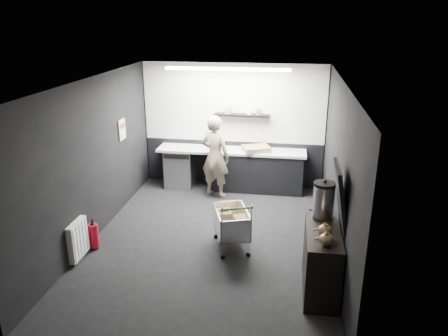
# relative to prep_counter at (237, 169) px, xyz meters

# --- Properties ---
(floor) EXTENTS (5.50, 5.50, 0.00)m
(floor) POSITION_rel_prep_counter_xyz_m (-0.14, -2.42, -0.46)
(floor) COLOR black
(floor) RESTS_ON ground
(ceiling) EXTENTS (5.50, 5.50, 0.00)m
(ceiling) POSITION_rel_prep_counter_xyz_m (-0.14, -2.42, 2.24)
(ceiling) COLOR silver
(ceiling) RESTS_ON wall_back
(wall_back) EXTENTS (5.50, 0.00, 5.50)m
(wall_back) POSITION_rel_prep_counter_xyz_m (-0.14, 0.33, 0.89)
(wall_back) COLOR black
(wall_back) RESTS_ON floor
(wall_front) EXTENTS (5.50, 0.00, 5.50)m
(wall_front) POSITION_rel_prep_counter_xyz_m (-0.14, -5.17, 0.89)
(wall_front) COLOR black
(wall_front) RESTS_ON floor
(wall_left) EXTENTS (0.00, 5.50, 5.50)m
(wall_left) POSITION_rel_prep_counter_xyz_m (-2.14, -2.42, 0.89)
(wall_left) COLOR black
(wall_left) RESTS_ON floor
(wall_right) EXTENTS (0.00, 5.50, 5.50)m
(wall_right) POSITION_rel_prep_counter_xyz_m (1.86, -2.42, 0.89)
(wall_right) COLOR black
(wall_right) RESTS_ON floor
(kitchen_wall_panel) EXTENTS (3.95, 0.02, 1.70)m
(kitchen_wall_panel) POSITION_rel_prep_counter_xyz_m (-0.14, 0.31, 1.39)
(kitchen_wall_panel) COLOR silver
(kitchen_wall_panel) RESTS_ON wall_back
(dado_panel) EXTENTS (3.95, 0.02, 1.00)m
(dado_panel) POSITION_rel_prep_counter_xyz_m (-0.14, 0.31, 0.04)
(dado_panel) COLOR black
(dado_panel) RESTS_ON wall_back
(floating_shelf) EXTENTS (1.20, 0.22, 0.04)m
(floating_shelf) POSITION_rel_prep_counter_xyz_m (0.06, 0.20, 1.16)
(floating_shelf) COLOR black
(floating_shelf) RESTS_ON wall_back
(wall_clock) EXTENTS (0.20, 0.03, 0.20)m
(wall_clock) POSITION_rel_prep_counter_xyz_m (1.26, 0.30, 1.69)
(wall_clock) COLOR white
(wall_clock) RESTS_ON wall_back
(poster) EXTENTS (0.02, 0.30, 0.40)m
(poster) POSITION_rel_prep_counter_xyz_m (-2.12, -1.12, 1.09)
(poster) COLOR silver
(poster) RESTS_ON wall_left
(poster_red_band) EXTENTS (0.02, 0.22, 0.10)m
(poster_red_band) POSITION_rel_prep_counter_xyz_m (-2.11, -1.12, 1.16)
(poster_red_band) COLOR red
(poster_red_band) RESTS_ON poster
(radiator) EXTENTS (0.10, 0.50, 0.60)m
(radiator) POSITION_rel_prep_counter_xyz_m (-2.08, -3.32, -0.11)
(radiator) COLOR white
(radiator) RESTS_ON wall_left
(ceiling_strip) EXTENTS (2.40, 0.20, 0.04)m
(ceiling_strip) POSITION_rel_prep_counter_xyz_m (-0.14, -0.57, 2.21)
(ceiling_strip) COLOR white
(ceiling_strip) RESTS_ON ceiling
(prep_counter) EXTENTS (3.20, 0.61, 0.90)m
(prep_counter) POSITION_rel_prep_counter_xyz_m (0.00, 0.00, 0.00)
(prep_counter) COLOR black
(prep_counter) RESTS_ON floor
(person) EXTENTS (0.74, 0.61, 1.74)m
(person) POSITION_rel_prep_counter_xyz_m (-0.41, -0.45, 0.41)
(person) COLOR beige
(person) RESTS_ON floor
(shopping_cart) EXTENTS (0.74, 0.99, 0.91)m
(shopping_cart) POSITION_rel_prep_counter_xyz_m (0.23, -2.58, -0.02)
(shopping_cart) COLOR silver
(shopping_cart) RESTS_ON floor
(sideboard) EXTENTS (0.52, 1.22, 1.82)m
(sideboard) POSITION_rel_prep_counter_xyz_m (1.63, -3.49, 0.12)
(sideboard) COLOR black
(sideboard) RESTS_ON floor
(fire_extinguisher) EXTENTS (0.15, 0.15, 0.51)m
(fire_extinguisher) POSITION_rel_prep_counter_xyz_m (-1.99, -2.96, -0.21)
(fire_extinguisher) COLOR red
(fire_extinguisher) RESTS_ON floor
(cardboard_box) EXTENTS (0.67, 0.60, 0.11)m
(cardboard_box) POSITION_rel_prep_counter_xyz_m (0.41, -0.05, 0.50)
(cardboard_box) COLOR #95744F
(cardboard_box) RESTS_ON prep_counter
(pink_tub) EXTENTS (0.21, 0.21, 0.21)m
(pink_tub) POSITION_rel_prep_counter_xyz_m (-0.45, 0.00, 0.55)
(pink_tub) COLOR #F5D4DC
(pink_tub) RESTS_ON prep_counter
(white_container) EXTENTS (0.21, 0.19, 0.16)m
(white_container) POSITION_rel_prep_counter_xyz_m (-0.53, -0.05, 0.52)
(white_container) COLOR white
(white_container) RESTS_ON prep_counter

